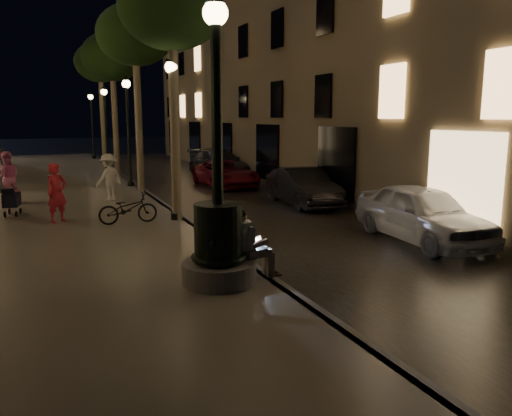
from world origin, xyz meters
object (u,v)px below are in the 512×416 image
seated_man_laptop (249,242)px  pedestrian_red (57,193)px  car_front (422,213)px  pedestrian_white (109,177)px  car_third (226,174)px  stroller (12,200)px  tree_third (112,58)px  car_second (303,187)px  lamp_curb_b (128,117)px  tree_second (135,36)px  lamp_curb_d (92,117)px  bicycle (128,209)px  lamp_curb_c (105,117)px  car_rear (219,164)px  fountain_lamppost (218,230)px  tree_far (100,63)px  pedestrian_pink (7,178)px  lamp_curb_a (173,117)px  tree_near (171,9)px

seated_man_laptop → pedestrian_red: pedestrian_red is taller
car_front → pedestrian_white: 11.16m
car_third → pedestrian_red: 9.93m
stroller → car_third: size_ratio=0.22×
tree_third → car_second: size_ratio=1.72×
lamp_curb_b → tree_second: bearing=-87.1°
lamp_curb_d → bicycle: bearing=-93.3°
lamp_curb_c → car_front: 21.30m
tree_second → car_rear: size_ratio=1.47×
car_rear → bicycle: (-6.68, -11.22, -0.09)m
fountain_lamppost → car_rear: size_ratio=1.03×
tree_far → pedestrian_red: 18.15m
fountain_lamppost → seated_man_laptop: 0.68m
stroller → pedestrian_red: 2.11m
lamp_curb_b → car_front: (5.50, -12.42, -2.48)m
seated_man_laptop → pedestrian_pink: bearing=112.8°
car_front → bicycle: car_front is taller
tree_second → tree_third: tree_second is taller
pedestrian_pink → bicycle: (3.37, -5.15, -0.49)m
car_second → car_rear: bearing=94.3°
lamp_curb_c → bicycle: size_ratio=2.89×
tree_second → car_rear: tree_second is taller
tree_third → lamp_curb_b: tree_third is taller
lamp_curb_b → lamp_curb_d: same height
tree_third → pedestrian_white: 9.27m
lamp_curb_d → stroller: size_ratio=4.87×
lamp_curb_a → pedestrian_pink: bearing=132.9°
seated_man_laptop → lamp_curb_a: lamp_curb_a is taller
lamp_curb_d → car_second: bearing=-76.8°
seated_man_laptop → lamp_curb_d: lamp_curb_d is taller
lamp_curb_b → lamp_curb_c: size_ratio=1.00×
tree_far → stroller: 17.06m
tree_third → seated_man_laptop: bearing=-90.3°
tree_second → car_third: tree_second is taller
tree_second → lamp_curb_a: 6.75m
stroller → pedestrian_pink: 2.57m
tree_far → car_third: tree_far is taller
tree_near → lamp_curb_a: tree_near is taller
lamp_curb_a → lamp_curb_d: size_ratio=1.00×
car_front → pedestrian_white: (-6.86, 8.79, 0.31)m
tree_near → tree_third: (-0.05, 12.00, -0.10)m
car_second → bicycle: (-6.65, -1.65, -0.05)m
tree_far → car_second: size_ratio=1.79×
car_third → pedestrian_white: pedestrian_white is taller
car_second → pedestrian_white: (-6.61, 2.74, 0.37)m
tree_third → lamp_curb_c: bearing=90.0°
tree_far → car_third: size_ratio=1.70×
stroller → car_rear: (9.82, 8.59, 0.04)m
pedestrian_white → car_third: bearing=174.6°
tree_near → bicycle: size_ratio=4.38×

